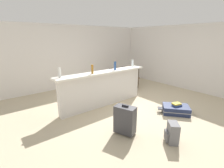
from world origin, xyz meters
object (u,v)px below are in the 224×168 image
(suitcase_flat_navy, at_px, (176,109))
(backpack_grey, at_px, (172,133))
(bottle_white, at_px, (60,73))
(bottle_clear, at_px, (133,63))
(dining_chair_near_partition, at_px, (131,76))
(suitcase_upright_charcoal, at_px, (125,120))
(bottle_amber, at_px, (92,69))
(dining_table, at_px, (125,70))
(book_stack, at_px, (177,105))
(bottle_blue, at_px, (115,66))

(suitcase_flat_navy, bearing_deg, backpack_grey, -152.37)
(bottle_white, bearing_deg, bottle_clear, -1.46)
(bottle_white, distance_m, dining_chair_near_partition, 3.32)
(suitcase_flat_navy, xyz_separation_m, suitcase_upright_charcoal, (-1.77, 0.16, 0.22))
(backpack_grey, bearing_deg, bottle_amber, 98.68)
(backpack_grey, bearing_deg, dining_table, 59.83)
(dining_table, height_order, dining_chair_near_partition, dining_chair_near_partition)
(suitcase_upright_charcoal, relative_size, book_stack, 2.60)
(bottle_white, distance_m, bottle_blue, 1.71)
(bottle_amber, xyz_separation_m, book_stack, (1.61, -1.67, -0.92))
(bottle_amber, height_order, suitcase_upright_charcoal, bottle_amber)
(bottle_white, height_order, bottle_clear, bottle_white)
(suitcase_upright_charcoal, bearing_deg, suitcase_flat_navy, -5.00)
(bottle_blue, distance_m, backpack_grey, 2.58)
(bottle_white, bearing_deg, suitcase_upright_charcoal, -66.64)
(bottle_white, xyz_separation_m, suitcase_flat_navy, (2.48, -1.79, -1.07))
(dining_chair_near_partition, xyz_separation_m, suitcase_upright_charcoal, (-2.49, -2.28, -0.19))
(book_stack, bearing_deg, suitcase_flat_navy, 94.13)
(suitcase_upright_charcoal, distance_m, book_stack, 1.78)
(bottle_white, relative_size, suitcase_upright_charcoal, 0.36)
(bottle_blue, height_order, suitcase_upright_charcoal, bottle_blue)
(backpack_grey, bearing_deg, book_stack, 27.14)
(dining_chair_near_partition, height_order, suitcase_upright_charcoal, dining_chair_near_partition)
(bottle_blue, bearing_deg, dining_table, 37.99)
(bottle_white, bearing_deg, bottle_blue, -3.56)
(dining_chair_near_partition, relative_size, book_stack, 3.61)
(book_stack, bearing_deg, bottle_amber, 134.02)
(bottle_amber, xyz_separation_m, dining_table, (2.44, 1.28, -0.53))
(bottle_amber, height_order, dining_chair_near_partition, bottle_amber)
(bottle_amber, distance_m, bottle_clear, 1.64)
(bottle_white, bearing_deg, dining_table, 19.16)
(bottle_white, relative_size, dining_chair_near_partition, 0.26)
(dining_table, relative_size, backpack_grey, 2.62)
(bottle_clear, bearing_deg, suitcase_upright_charcoal, -138.95)
(bottle_amber, bearing_deg, suitcase_upright_charcoal, -96.18)
(dining_table, xyz_separation_m, backpack_grey, (-2.09, -3.60, -0.44))
(bottle_white, xyz_separation_m, dining_chair_near_partition, (3.19, 0.65, -0.66))
(bottle_amber, bearing_deg, suitcase_flat_navy, -45.77)
(bottle_blue, xyz_separation_m, suitcase_flat_navy, (0.78, -1.68, -1.07))
(bottle_white, relative_size, bottle_clear, 1.01)
(bottle_white, height_order, suitcase_upright_charcoal, bottle_white)
(bottle_white, xyz_separation_m, bottle_blue, (1.70, -0.11, 0.01))
(dining_table, relative_size, dining_chair_near_partition, 1.18)
(dining_chair_near_partition, distance_m, book_stack, 2.57)
(bottle_amber, xyz_separation_m, suitcase_flat_navy, (1.61, -1.65, -1.07))
(bottle_amber, bearing_deg, dining_chair_near_partition, 18.67)
(bottle_white, xyz_separation_m, dining_table, (3.31, 1.15, -0.53))
(dining_chair_near_partition, distance_m, suitcase_flat_navy, 2.57)
(book_stack, bearing_deg, dining_table, 74.24)
(book_stack, bearing_deg, dining_chair_near_partition, 73.79)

